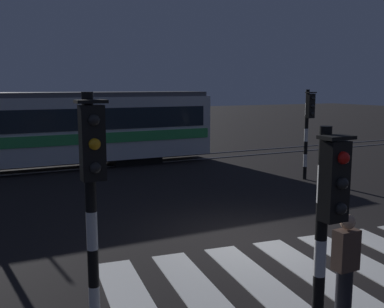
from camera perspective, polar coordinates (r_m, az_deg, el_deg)
ground_plane at (r=10.61m, az=7.62°, el=-10.81°), size 120.00×120.00×0.00m
rail_near at (r=20.04m, az=-9.65°, el=-1.52°), size 80.00×0.12×0.03m
rail_far at (r=21.40m, az=-10.76°, el=-0.90°), size 80.00×0.12×0.03m
crosswalk_zebra at (r=9.02m, az=15.62°, el=-14.61°), size 8.11×4.69×0.02m
traffic_light_corner_far_right at (r=17.24m, az=14.58°, el=4.12°), size 0.36×0.42×3.39m
traffic_light_corner_near_left at (r=5.61m, az=-12.58°, el=-4.38°), size 0.36×0.42×3.46m
traffic_light_kerb_mid_left at (r=5.35m, az=16.87°, el=-7.94°), size 0.36×0.42×3.09m
tram at (r=19.85m, az=-19.22°, el=3.06°), size 15.42×2.58×4.15m
pedestrian_waiting_at_kerb at (r=7.09m, az=18.88°, el=-13.77°), size 0.36×0.24×1.71m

